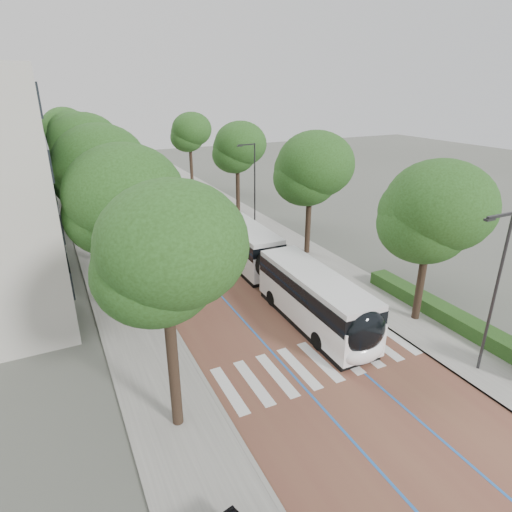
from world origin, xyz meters
The scene contains 19 objects.
ground centered at (0.00, 0.00, 0.00)m, with size 160.00×160.00×0.00m, color #51544C.
road centered at (0.00, 40.00, 0.01)m, with size 11.00×140.00×0.02m, color brown.
sidewalk_left centered at (-7.50, 40.00, 0.06)m, with size 4.00×140.00×0.12m, color gray.
sidewalk_right centered at (7.50, 40.00, 0.06)m, with size 4.00×140.00×0.12m, color gray.
kerb_left centered at (-5.60, 40.00, 0.06)m, with size 0.20×140.00×0.14m, color gray.
kerb_right centered at (5.60, 40.00, 0.06)m, with size 0.20×140.00×0.14m, color gray.
zebra_crossing centered at (0.20, 1.00, 0.03)m, with size 10.55×3.60×0.01m.
lane_line_left centered at (-1.60, 40.00, 0.02)m, with size 0.12×126.00×0.01m, color #235EAF.
lane_line_right centered at (1.60, 40.00, 0.02)m, with size 0.12×126.00×0.01m, color #235EAF.
hedge centered at (9.10, 0.00, 0.52)m, with size 1.20×14.00×0.80m, color #1E4317.
streetlight_near centered at (6.62, -3.00, 4.82)m, with size 1.82×0.20×8.00m.
streetlight_far centered at (6.62, 22.00, 4.82)m, with size 1.82×0.20×8.00m.
lamp_post_left centered at (-6.10, 8.00, 4.12)m, with size 0.14×0.14×8.00m, color #2E2E30.
trees_left centered at (-7.50, 25.01, 7.32)m, with size 6.49×60.67×10.29m.
trees_right centered at (7.70, 20.06, 6.66)m, with size 5.99×47.62×9.34m.
lead_bus centered at (2.00, 8.09, 1.63)m, with size 2.91×18.45×3.20m.
bus_queued_0 centered at (2.27, 24.72, 1.62)m, with size 3.05×12.49×3.20m.
bus_queued_1 centered at (2.02, 36.40, 1.62)m, with size 3.33×12.54×3.20m.
bus_queued_2 centered at (2.06, 49.79, 1.62)m, with size 2.90×12.47×3.20m.
Camera 1 is at (-10.72, -13.83, 13.09)m, focal length 30.00 mm.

